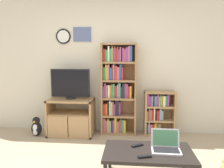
{
  "coord_description": "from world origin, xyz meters",
  "views": [
    {
      "loc": [
        0.41,
        -2.15,
        1.53
      ],
      "look_at": [
        0.12,
        1.14,
        1.08
      ],
      "focal_mm": 35.0,
      "sensor_mm": 36.0,
      "label": 1
    }
  ],
  "objects_px": {
    "bookshelf_tall": "(117,89)",
    "remote_near_laptop": "(144,157)",
    "laptop": "(166,145)",
    "bookshelf_short": "(158,112)",
    "penguin_figurine": "(36,127)",
    "television": "(70,84)",
    "tv_stand": "(71,117)",
    "remote_far_from_laptop": "(137,145)",
    "coffee_table": "(148,154)"
  },
  "relations": [
    {
      "from": "laptop",
      "to": "penguin_figurine",
      "type": "relative_size",
      "value": 0.95
    },
    {
      "from": "television",
      "to": "bookshelf_short",
      "type": "bearing_deg",
      "value": 5.01
    },
    {
      "from": "bookshelf_tall",
      "to": "remote_far_from_laptop",
      "type": "distance_m",
      "value": 1.57
    },
    {
      "from": "coffee_table",
      "to": "laptop",
      "type": "distance_m",
      "value": 0.24
    },
    {
      "from": "tv_stand",
      "to": "laptop",
      "type": "height_order",
      "value": "tv_stand"
    },
    {
      "from": "bookshelf_tall",
      "to": "penguin_figurine",
      "type": "relative_size",
      "value": 4.76
    },
    {
      "from": "coffee_table",
      "to": "laptop",
      "type": "height_order",
      "value": "laptop"
    },
    {
      "from": "tv_stand",
      "to": "remote_far_from_laptop",
      "type": "relative_size",
      "value": 5.35
    },
    {
      "from": "bookshelf_short",
      "to": "television",
      "type": "bearing_deg",
      "value": -174.99
    },
    {
      "from": "bookshelf_tall",
      "to": "coffee_table",
      "type": "relative_size",
      "value": 1.63
    },
    {
      "from": "bookshelf_tall",
      "to": "penguin_figurine",
      "type": "bearing_deg",
      "value": -169.77
    },
    {
      "from": "bookshelf_short",
      "to": "laptop",
      "type": "height_order",
      "value": "bookshelf_short"
    },
    {
      "from": "television",
      "to": "remote_far_from_laptop",
      "type": "height_order",
      "value": "television"
    },
    {
      "from": "bookshelf_tall",
      "to": "remote_near_laptop",
      "type": "height_order",
      "value": "bookshelf_tall"
    },
    {
      "from": "bookshelf_short",
      "to": "laptop",
      "type": "relative_size",
      "value": 2.43
    },
    {
      "from": "bookshelf_short",
      "to": "remote_far_from_laptop",
      "type": "height_order",
      "value": "bookshelf_short"
    },
    {
      "from": "television",
      "to": "coffee_table",
      "type": "bearing_deg",
      "value": -46.9
    },
    {
      "from": "remote_far_from_laptop",
      "to": "penguin_figurine",
      "type": "distance_m",
      "value": 2.2
    },
    {
      "from": "tv_stand",
      "to": "remote_near_laptop",
      "type": "relative_size",
      "value": 5.09
    },
    {
      "from": "television",
      "to": "penguin_figurine",
      "type": "height_order",
      "value": "television"
    },
    {
      "from": "television",
      "to": "coffee_table",
      "type": "relative_size",
      "value": 0.68
    },
    {
      "from": "television",
      "to": "laptop",
      "type": "xyz_separation_m",
      "value": [
        1.55,
        -1.39,
        -0.54
      ]
    },
    {
      "from": "tv_stand",
      "to": "remote_near_laptop",
      "type": "xyz_separation_m",
      "value": [
        1.28,
        -1.6,
        0.04
      ]
    },
    {
      "from": "bookshelf_tall",
      "to": "remote_far_from_laptop",
      "type": "relative_size",
      "value": 10.94
    },
    {
      "from": "bookshelf_short",
      "to": "remote_near_laptop",
      "type": "distance_m",
      "value": 1.79
    },
    {
      "from": "remote_near_laptop",
      "to": "remote_far_from_laptop",
      "type": "height_order",
      "value": "same"
    },
    {
      "from": "tv_stand",
      "to": "laptop",
      "type": "bearing_deg",
      "value": -41.78
    },
    {
      "from": "penguin_figurine",
      "to": "remote_near_laptop",
      "type": "bearing_deg",
      "value": -37.56
    },
    {
      "from": "laptop",
      "to": "bookshelf_short",
      "type": "bearing_deg",
      "value": 87.82
    },
    {
      "from": "laptop",
      "to": "remote_near_laptop",
      "type": "xyz_separation_m",
      "value": [
        -0.27,
        -0.21,
        -0.05
      ]
    },
    {
      "from": "bookshelf_tall",
      "to": "remote_near_laptop",
      "type": "distance_m",
      "value": 1.86
    },
    {
      "from": "television",
      "to": "remote_far_from_laptop",
      "type": "relative_size",
      "value": 4.59
    },
    {
      "from": "remote_far_from_laptop",
      "to": "penguin_figurine",
      "type": "bearing_deg",
      "value": -155.59
    },
    {
      "from": "laptop",
      "to": "tv_stand",
      "type": "bearing_deg",
      "value": 139.31
    },
    {
      "from": "television",
      "to": "remote_near_laptop",
      "type": "distance_m",
      "value": 2.14
    },
    {
      "from": "remote_near_laptop",
      "to": "penguin_figurine",
      "type": "xyz_separation_m",
      "value": [
        -1.92,
        1.48,
        -0.22
      ]
    },
    {
      "from": "tv_stand",
      "to": "television",
      "type": "distance_m",
      "value": 0.63
    },
    {
      "from": "laptop",
      "to": "remote_near_laptop",
      "type": "height_order",
      "value": "laptop"
    },
    {
      "from": "tv_stand",
      "to": "bookshelf_short",
      "type": "height_order",
      "value": "bookshelf_short"
    },
    {
      "from": "laptop",
      "to": "remote_near_laptop",
      "type": "relative_size",
      "value": 2.08
    },
    {
      "from": "tv_stand",
      "to": "remote_far_from_laptop",
      "type": "xyz_separation_m",
      "value": [
        1.21,
        -1.3,
        0.04
      ]
    },
    {
      "from": "television",
      "to": "laptop",
      "type": "relative_size",
      "value": 2.1
    },
    {
      "from": "remote_far_from_laptop",
      "to": "coffee_table",
      "type": "bearing_deg",
      "value": 12.88
    },
    {
      "from": "bookshelf_short",
      "to": "coffee_table",
      "type": "height_order",
      "value": "bookshelf_short"
    },
    {
      "from": "tv_stand",
      "to": "remote_far_from_laptop",
      "type": "height_order",
      "value": "tv_stand"
    },
    {
      "from": "bookshelf_tall",
      "to": "laptop",
      "type": "distance_m",
      "value": 1.74
    },
    {
      "from": "bookshelf_tall",
      "to": "remote_near_laptop",
      "type": "bearing_deg",
      "value": -76.57
    },
    {
      "from": "bookshelf_tall",
      "to": "coffee_table",
      "type": "bearing_deg",
      "value": -73.24
    },
    {
      "from": "coffee_table",
      "to": "remote_near_laptop",
      "type": "relative_size",
      "value": 6.4
    },
    {
      "from": "television",
      "to": "bookshelf_short",
      "type": "distance_m",
      "value": 1.73
    }
  ]
}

